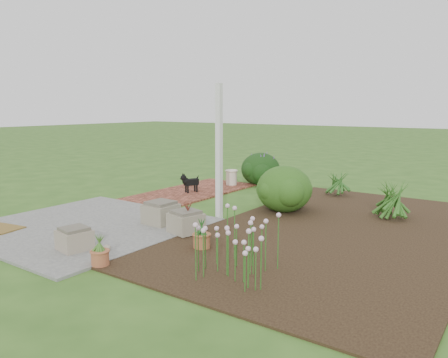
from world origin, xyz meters
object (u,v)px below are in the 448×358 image
Objects in this scene: black_dog at (190,182)px; cream_ceramic_urn at (231,178)px; evergreen_shrub at (284,188)px; stone_trough_near at (75,240)px.

cream_ceramic_urn is (0.23, 1.44, -0.07)m from black_dog.
cream_ceramic_urn is 3.04m from evergreen_shrub.
evergreen_shrub reaches higher than cream_ceramic_urn.
stone_trough_near is 4.46m from black_dog.
cream_ceramic_urn reaches higher than stone_trough_near.
cream_ceramic_urn is at bearing 144.50° from evergreen_shrub.
stone_trough_near is 1.09× the size of cream_ceramic_urn.
cream_ceramic_urn is (-1.13, 5.69, 0.05)m from stone_trough_near.
black_dog reaches higher than cream_ceramic_urn.
stone_trough_near is 4.16m from evergreen_shrub.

